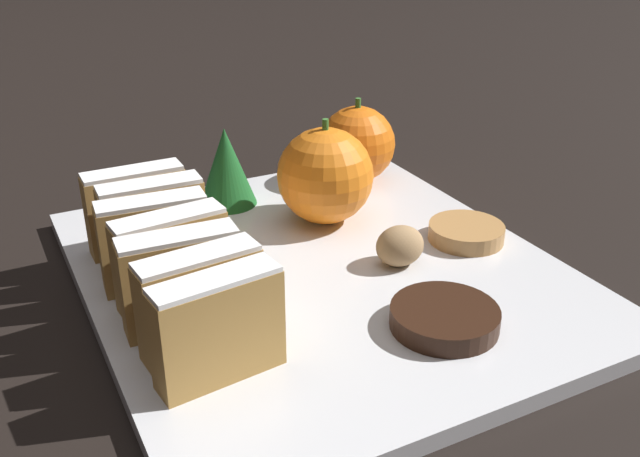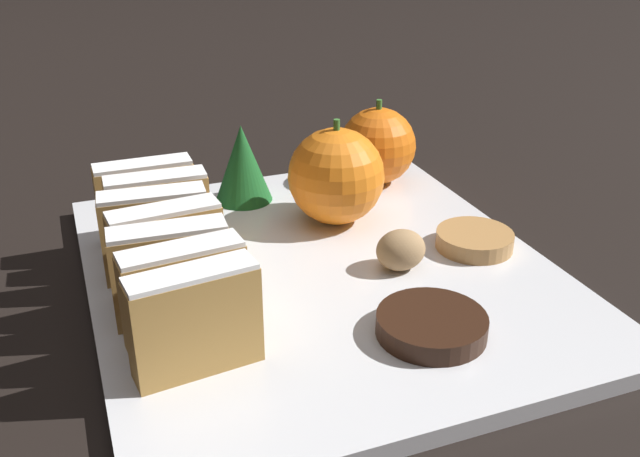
{
  "view_description": "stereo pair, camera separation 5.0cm",
  "coord_description": "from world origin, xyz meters",
  "px_view_note": "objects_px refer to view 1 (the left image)",
  "views": [
    {
      "loc": [
        -0.21,
        -0.4,
        0.26
      ],
      "look_at": [
        0.0,
        0.0,
        0.04
      ],
      "focal_mm": 40.0,
      "sensor_mm": 36.0,
      "label": 1
    },
    {
      "loc": [
        -0.16,
        -0.42,
        0.26
      ],
      "look_at": [
        0.0,
        0.0,
        0.04
      ],
      "focal_mm": 40.0,
      "sensor_mm": 36.0,
      "label": 2
    }
  ],
  "objects_px": {
    "orange_near": "(325,176)",
    "walnut": "(400,246)",
    "orange_far": "(357,144)",
    "chocolate_cookie": "(444,318)"
  },
  "relations": [
    {
      "from": "orange_near",
      "to": "walnut",
      "type": "height_order",
      "value": "orange_near"
    },
    {
      "from": "orange_near",
      "to": "orange_far",
      "type": "bearing_deg",
      "value": 44.16
    },
    {
      "from": "orange_far",
      "to": "walnut",
      "type": "relative_size",
      "value": 2.14
    },
    {
      "from": "orange_far",
      "to": "chocolate_cookie",
      "type": "relative_size",
      "value": 1.14
    },
    {
      "from": "orange_far",
      "to": "walnut",
      "type": "height_order",
      "value": "orange_far"
    },
    {
      "from": "walnut",
      "to": "chocolate_cookie",
      "type": "bearing_deg",
      "value": -103.53
    },
    {
      "from": "orange_near",
      "to": "orange_far",
      "type": "height_order",
      "value": "orange_near"
    },
    {
      "from": "orange_near",
      "to": "walnut",
      "type": "relative_size",
      "value": 2.36
    },
    {
      "from": "orange_near",
      "to": "orange_far",
      "type": "distance_m",
      "value": 0.09
    },
    {
      "from": "orange_near",
      "to": "orange_far",
      "type": "relative_size",
      "value": 1.11
    }
  ]
}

